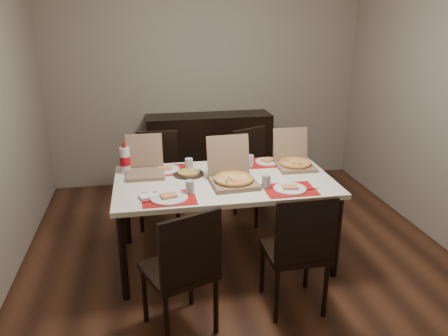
{
  "coord_description": "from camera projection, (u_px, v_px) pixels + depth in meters",
  "views": [
    {
      "loc": [
        -0.77,
        -3.31,
        2.06
      ],
      "look_at": [
        -0.15,
        0.02,
        0.85
      ],
      "focal_mm": 35.0,
      "sensor_mm": 36.0,
      "label": 1
    }
  ],
  "objects": [
    {
      "name": "ground",
      "position": [
        240.0,
        258.0,
        3.9
      ],
      "size": [
        3.8,
        4.0,
        0.02
      ],
      "primitive_type": "cube",
      "color": "#442414",
      "rests_on": "ground"
    },
    {
      "name": "room_walls",
      "position": [
        232.0,
        53.0,
        3.71
      ],
      "size": [
        3.84,
        4.02,
        2.62
      ],
      "color": "gray",
      "rests_on": "ground"
    },
    {
      "name": "sideboard",
      "position": [
        209.0,
        151.0,
        5.39
      ],
      "size": [
        1.5,
        0.4,
        0.9
      ],
      "primitive_type": "cube",
      "color": "black",
      "rests_on": "ground"
    },
    {
      "name": "dining_table",
      "position": [
        224.0,
        187.0,
        3.66
      ],
      "size": [
        1.8,
        1.0,
        0.75
      ],
      "color": "#EBE3C6",
      "rests_on": "ground"
    },
    {
      "name": "chair_near_left",
      "position": [
        183.0,
        268.0,
        2.81
      ],
      "size": [
        0.54,
        0.54,
        0.93
      ],
      "color": "black",
      "rests_on": "ground"
    },
    {
      "name": "chair_near_right",
      "position": [
        298.0,
        248.0,
        3.04
      ],
      "size": [
        0.42,
        0.42,
        0.93
      ],
      "color": "black",
      "rests_on": "ground"
    },
    {
      "name": "chair_far_left",
      "position": [
        158.0,
        174.0,
        4.44
      ],
      "size": [
        0.44,
        0.44,
        0.93
      ],
      "color": "black",
      "rests_on": "ground"
    },
    {
      "name": "chair_far_right",
      "position": [
        255.0,
        170.0,
        4.57
      ],
      "size": [
        0.55,
        0.55,
        0.93
      ],
      "color": "black",
      "rests_on": "ground"
    },
    {
      "name": "setting_near_left",
      "position": [
        172.0,
        195.0,
        3.27
      ],
      "size": [
        0.43,
        0.3,
        0.11
      ],
      "color": "#B10C0B",
      "rests_on": "dining_table"
    },
    {
      "name": "setting_near_right",
      "position": [
        284.0,
        187.0,
        3.42
      ],
      "size": [
        0.44,
        0.3,
        0.11
      ],
      "color": "#B10C0B",
      "rests_on": "dining_table"
    },
    {
      "name": "setting_far_left",
      "position": [
        169.0,
        168.0,
        3.83
      ],
      "size": [
        0.5,
        0.3,
        0.11
      ],
      "color": "#B10C0B",
      "rests_on": "dining_table"
    },
    {
      "name": "setting_far_right",
      "position": [
        263.0,
        161.0,
        4.0
      ],
      "size": [
        0.48,
        0.3,
        0.11
      ],
      "color": "#B10C0B",
      "rests_on": "dining_table"
    },
    {
      "name": "napkin_loose",
      "position": [
        234.0,
        181.0,
        3.58
      ],
      "size": [
        0.14,
        0.15,
        0.02
      ],
      "primitive_type": "cube",
      "rotation": [
        0.0,
        0.0,
        1.3
      ],
      "color": "white",
      "rests_on": "dining_table"
    },
    {
      "name": "pizza_box_center",
      "position": [
        233.0,
        177.0,
        3.53
      ],
      "size": [
        0.38,
        0.42,
        0.36
      ],
      "color": "brown",
      "rests_on": "dining_table"
    },
    {
      "name": "pizza_box_right",
      "position": [
        294.0,
        161.0,
        3.92
      ],
      "size": [
        0.33,
        0.36,
        0.32
      ],
      "color": "brown",
      "rests_on": "dining_table"
    },
    {
      "name": "pizza_box_left",
      "position": [
        145.0,
        167.0,
        3.75
      ],
      "size": [
        0.32,
        0.35,
        0.32
      ],
      "color": "brown",
      "rests_on": "dining_table"
    },
    {
      "name": "faina_plate",
      "position": [
        189.0,
        173.0,
        3.74
      ],
      "size": [
        0.26,
        0.26,
        0.03
      ],
      "color": "black",
      "rests_on": "dining_table"
    },
    {
      "name": "dip_bowl",
      "position": [
        236.0,
        167.0,
        3.87
      ],
      "size": [
        0.14,
        0.14,
        0.03
      ],
      "primitive_type": "imported",
      "rotation": [
        0.0,
        0.0,
        0.16
      ],
      "color": "white",
      "rests_on": "dining_table"
    },
    {
      "name": "soda_bottle",
      "position": [
        125.0,
        160.0,
        3.75
      ],
      "size": [
        0.09,
        0.09,
        0.27
      ],
      "color": "silver",
      "rests_on": "dining_table"
    }
  ]
}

